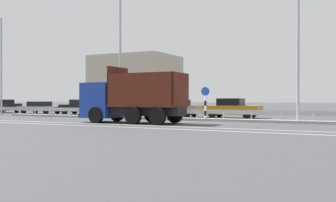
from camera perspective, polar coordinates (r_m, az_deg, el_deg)
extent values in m
plane|color=#424244|center=(26.38, 3.89, -3.08)|extent=(320.00, 320.00, 0.00)
cube|color=silver|center=(23.97, -7.28, -3.41)|extent=(68.74, 0.16, 0.01)
cube|color=silver|center=(22.59, -9.74, -3.63)|extent=(68.74, 0.16, 0.01)
cube|color=gray|center=(28.10, 5.41, -2.69)|extent=(37.81, 1.10, 0.18)
cube|color=#9EA0A5|center=(28.97, 6.12, -1.55)|extent=(68.74, 0.04, 0.32)
cylinder|color=#ADADB2|center=(42.01, -22.64, -1.43)|extent=(0.09, 0.09, 0.62)
cylinder|color=#ADADB2|center=(40.45, -20.76, -1.49)|extent=(0.09, 0.09, 0.62)
cylinder|color=#ADADB2|center=(38.94, -18.73, -1.56)|extent=(0.09, 0.09, 0.62)
cylinder|color=#ADADB2|center=(37.48, -16.54, -1.63)|extent=(0.09, 0.09, 0.62)
cylinder|color=#ADADB2|center=(36.08, -14.17, -1.70)|extent=(0.09, 0.09, 0.62)
cylinder|color=#ADADB2|center=(34.75, -11.62, -1.77)|extent=(0.09, 0.09, 0.62)
cylinder|color=#ADADB2|center=(33.49, -8.87, -1.84)|extent=(0.09, 0.09, 0.62)
cylinder|color=#ADADB2|center=(32.31, -5.92, -1.92)|extent=(0.09, 0.09, 0.62)
cylinder|color=#ADADB2|center=(31.22, -2.75, -1.99)|extent=(0.09, 0.09, 0.62)
cylinder|color=#ADADB2|center=(30.24, 0.64, -2.06)|extent=(0.09, 0.09, 0.62)
cylinder|color=#ADADB2|center=(29.37, 4.25, -2.13)|extent=(0.09, 0.09, 0.62)
cylinder|color=#ADADB2|center=(28.63, 8.05, -2.20)|extent=(0.09, 0.09, 0.62)
cylinder|color=#ADADB2|center=(28.01, 12.04, -2.25)|extent=(0.09, 0.09, 0.62)
cylinder|color=#ADADB2|center=(27.54, 16.20, -2.30)|extent=(0.09, 0.09, 0.62)
cylinder|color=#ADADB2|center=(27.21, 20.47, -2.34)|extent=(0.09, 0.09, 0.62)
cube|color=#19389E|center=(26.75, -9.39, 0.11)|extent=(2.11, 2.49, 2.31)
cube|color=black|center=(27.37, -11.18, 0.96)|extent=(0.07, 2.11, 0.86)
cube|color=black|center=(27.41, -11.23, -1.98)|extent=(0.15, 2.40, 0.24)
cube|color=black|center=(24.91, -2.94, -1.47)|extent=(4.84, 1.44, 0.53)
cube|color=#511E14|center=(24.90, -2.94, -0.72)|extent=(4.67, 2.45, 0.12)
cube|color=#511E14|center=(23.93, -4.26, 1.76)|extent=(4.63, 0.19, 1.99)
cube|color=#511E14|center=(25.90, -1.73, 1.65)|extent=(4.63, 0.19, 1.99)
cube|color=#511E14|center=(26.09, -7.29, 2.18)|extent=(0.15, 2.36, 2.48)
cube|color=#511E14|center=(23.89, 1.81, 1.76)|extent=(0.15, 2.36, 1.99)
cylinder|color=black|center=(25.61, -10.39, -2.02)|extent=(1.05, 0.34, 1.04)
cylinder|color=black|center=(27.58, -7.41, -1.85)|extent=(1.05, 0.34, 1.04)
cylinder|color=black|center=(24.06, -5.09, -2.16)|extent=(1.05, 0.34, 1.04)
cylinder|color=black|center=(26.15, -2.35, -1.97)|extent=(1.05, 0.34, 1.04)
cylinder|color=black|center=(23.23, -1.53, -2.25)|extent=(1.05, 0.34, 1.04)
cylinder|color=black|center=(25.38, 1.00, -2.03)|extent=(1.05, 0.34, 1.04)
cylinder|color=white|center=(28.09, 5.44, -2.51)|extent=(0.16, 0.16, 0.36)
cylinder|color=black|center=(28.08, 5.44, -1.78)|extent=(0.16, 0.16, 0.36)
cylinder|color=white|center=(28.06, 5.44, -1.06)|extent=(0.16, 0.16, 0.36)
cylinder|color=black|center=(28.06, 5.44, -0.33)|extent=(0.16, 0.16, 0.36)
cylinder|color=white|center=(28.06, 5.44, 0.40)|extent=(0.16, 0.16, 0.36)
cylinder|color=#1E4CB2|center=(28.06, 5.44, 1.39)|extent=(0.61, 0.03, 0.61)
cylinder|color=white|center=(28.06, 5.44, 1.39)|extent=(0.66, 0.02, 0.66)
cylinder|color=#ADADB2|center=(41.18, -23.04, 4.62)|extent=(0.18, 0.18, 9.36)
cylinder|color=#ADADB2|center=(31.93, -6.95, 6.74)|extent=(0.18, 0.18, 10.28)
cylinder|color=#ADADB2|center=(26.59, 18.36, 7.00)|extent=(0.18, 0.18, 9.33)
cube|color=black|center=(48.64, -22.95, -0.78)|extent=(4.58, 2.09, 0.74)
cube|color=black|center=(48.52, -22.85, -0.07)|extent=(1.96, 1.75, 0.46)
cylinder|color=black|center=(50.30, -23.09, -1.17)|extent=(0.61, 0.23, 0.60)
cylinder|color=black|center=(46.99, -22.80, -1.27)|extent=(0.61, 0.23, 0.60)
cylinder|color=black|center=(48.10, -21.09, -1.23)|extent=(0.61, 0.23, 0.60)
cube|color=gray|center=(43.52, -18.01, -1.05)|extent=(4.84, 2.28, 0.50)
cube|color=black|center=(43.60, -18.15, -0.39)|extent=(2.10, 1.84, 0.50)
cylinder|color=black|center=(43.29, -15.77, -1.39)|extent=(0.61, 0.25, 0.60)
cylinder|color=black|center=(41.89, -17.31, -1.44)|extent=(0.61, 0.25, 0.60)
cylinder|color=black|center=(45.16, -18.66, -1.32)|extent=(0.61, 0.25, 0.60)
cylinder|color=black|center=(43.82, -20.23, -1.37)|extent=(0.61, 0.25, 0.60)
cube|color=black|center=(40.54, -12.72, -1.00)|extent=(4.05, 1.91, 0.70)
cube|color=black|center=(40.46, -12.59, -0.15)|extent=(1.74, 1.58, 0.51)
cylinder|color=black|center=(40.67, -14.78, -1.49)|extent=(0.61, 0.23, 0.60)
cylinder|color=black|center=(41.93, -13.41, -1.44)|extent=(0.61, 0.23, 0.60)
cylinder|color=black|center=(39.17, -11.99, -1.55)|extent=(0.61, 0.23, 0.60)
cylinder|color=black|center=(40.48, -10.65, -1.50)|extent=(0.61, 0.23, 0.60)
cube|color=silver|center=(37.09, -6.10, -1.24)|extent=(4.91, 2.29, 0.53)
cube|color=black|center=(37.17, -6.27, -0.41)|extent=(2.14, 1.82, 0.54)
cylinder|color=black|center=(36.92, -3.44, -1.66)|extent=(0.62, 0.25, 0.60)
cylinder|color=black|center=(35.49, -5.13, -1.74)|extent=(0.62, 0.25, 0.60)
cylinder|color=black|center=(38.72, -6.99, -1.57)|extent=(0.62, 0.25, 0.60)
cylinder|color=black|center=(37.36, -8.73, -1.64)|extent=(0.62, 0.25, 0.60)
cube|color=gray|center=(34.27, 1.20, -1.21)|extent=(4.42, 1.98, 0.72)
cube|color=black|center=(34.21, 1.40, -0.21)|extent=(1.89, 1.66, 0.48)
cylinder|color=black|center=(34.08, -1.45, -1.82)|extent=(0.61, 0.23, 0.60)
cylinder|color=black|center=(35.61, -0.24, -1.73)|extent=(0.61, 0.23, 0.60)
cylinder|color=black|center=(32.97, 2.75, -1.89)|extent=(0.61, 0.23, 0.60)
cylinder|color=black|center=(34.56, 3.82, -1.79)|extent=(0.61, 0.23, 0.60)
cube|color=#B27A14|center=(32.50, 9.33, -1.28)|extent=(4.63, 1.91, 0.72)
cube|color=black|center=(32.53, 9.09, -0.13)|extent=(1.95, 1.66, 0.58)
cylinder|color=black|center=(32.97, 12.16, -1.89)|extent=(0.60, 0.21, 0.60)
cylinder|color=black|center=(31.26, 11.34, -2.01)|extent=(0.60, 0.21, 0.60)
cylinder|color=black|center=(33.80, 7.46, -1.84)|extent=(0.60, 0.21, 0.60)
cylinder|color=black|center=(32.14, 6.42, -1.95)|extent=(0.60, 0.21, 0.60)
cube|color=#B7AD99|center=(54.95, -4.73, 2.59)|extent=(10.77, 8.40, 7.54)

